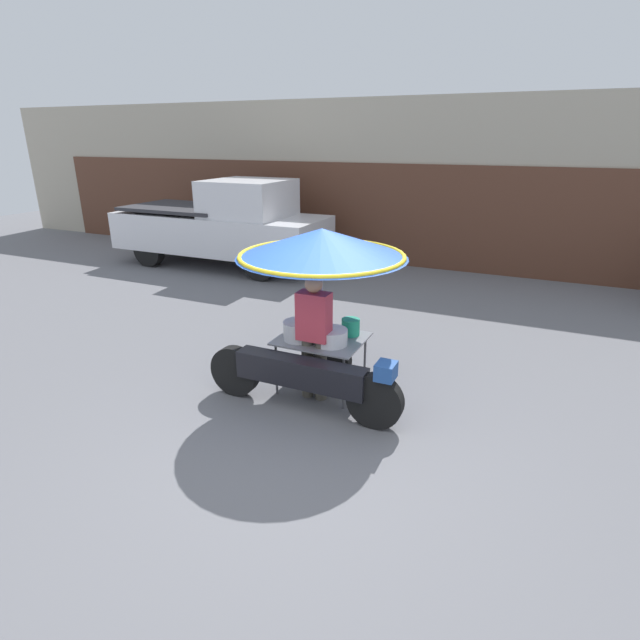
{
  "coord_description": "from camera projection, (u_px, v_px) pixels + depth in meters",
  "views": [
    {
      "loc": [
        1.96,
        -3.95,
        2.99
      ],
      "look_at": [
        -0.35,
        1.14,
        0.93
      ],
      "focal_mm": 28.0,
      "sensor_mm": 36.0,
      "label": 1
    }
  ],
  "objects": [
    {
      "name": "shopfront_building",
      "position": [
        464.0,
        184.0,
        12.1
      ],
      "size": [
        28.0,
        2.06,
        3.86
      ],
      "color": "#B2A893",
      "rests_on": "ground"
    },
    {
      "name": "ground_plane",
      "position": [
        305.0,
        443.0,
        5.17
      ],
      "size": [
        36.0,
        36.0,
        0.0
      ],
      "primitive_type": "plane",
      "color": "slate"
    },
    {
      "name": "pickup_truck",
      "position": [
        225.0,
        225.0,
        11.95
      ],
      "size": [
        5.21,
        1.9,
        2.07
      ],
      "color": "black",
      "rests_on": "ground"
    },
    {
      "name": "vendor_motorcycle_cart",
      "position": [
        320.0,
        269.0,
        5.72
      ],
      "size": [
        2.41,
        1.99,
        2.02
      ],
      "color": "black",
      "rests_on": "ground"
    },
    {
      "name": "vendor_person",
      "position": [
        314.0,
        332.0,
        5.81
      ],
      "size": [
        0.38,
        0.22,
        1.54
      ],
      "color": "#4C473D",
      "rests_on": "ground"
    }
  ]
}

